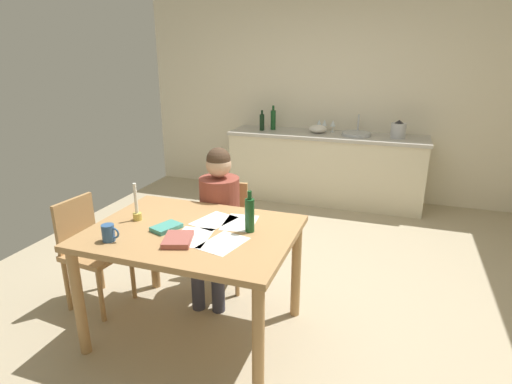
# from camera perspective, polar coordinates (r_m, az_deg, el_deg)

# --- Properties ---
(ground_plane) EXTENTS (5.20, 5.20, 0.04)m
(ground_plane) POSITION_cam_1_polar(r_m,az_deg,el_deg) (3.69, 2.76, -12.59)
(ground_plane) COLOR tan
(wall_back) EXTENTS (5.20, 0.12, 2.60)m
(wall_back) POSITION_cam_1_polar(r_m,az_deg,el_deg) (5.73, 10.55, 12.44)
(wall_back) COLOR silver
(wall_back) RESTS_ON ground
(kitchen_counter) EXTENTS (2.50, 0.64, 0.90)m
(kitchen_counter) POSITION_cam_1_polar(r_m,az_deg,el_deg) (5.53, 9.44, 3.33)
(kitchen_counter) COLOR beige
(kitchen_counter) RESTS_ON ground
(dining_table) EXTENTS (1.33, 0.98, 0.79)m
(dining_table) POSITION_cam_1_polar(r_m,az_deg,el_deg) (2.80, -8.66, -7.13)
(dining_table) COLOR tan
(dining_table) RESTS_ON ground
(chair_at_table) EXTENTS (0.45, 0.45, 0.85)m
(chair_at_table) POSITION_cam_1_polar(r_m,az_deg,el_deg) (3.52, -4.47, -5.12)
(chair_at_table) COLOR tan
(chair_at_table) RESTS_ON ground
(person_seated) EXTENTS (0.38, 0.62, 1.19)m
(person_seated) POSITION_cam_1_polar(r_m,az_deg,el_deg) (3.31, -5.29, -2.90)
(person_seated) COLOR brown
(person_seated) RESTS_ON ground
(chair_side_empty) EXTENTS (0.44, 0.44, 0.85)m
(chair_side_empty) POSITION_cam_1_polar(r_m,az_deg,el_deg) (3.44, -21.79, -7.14)
(chair_side_empty) COLOR tan
(chair_side_empty) RESTS_ON ground
(coffee_mug) EXTENTS (0.12, 0.08, 0.11)m
(coffee_mug) POSITION_cam_1_polar(r_m,az_deg,el_deg) (2.70, -19.56, -5.31)
(coffee_mug) COLOR #33598C
(coffee_mug) RESTS_ON dining_table
(candlestick) EXTENTS (0.06, 0.06, 0.26)m
(candlestick) POSITION_cam_1_polar(r_m,az_deg,el_deg) (2.96, -16.05, -2.38)
(candlestick) COLOR gold
(candlestick) RESTS_ON dining_table
(book_magazine) EXTENTS (0.22, 0.26, 0.03)m
(book_magazine) POSITION_cam_1_polar(r_m,az_deg,el_deg) (2.59, -10.67, -6.43)
(book_magazine) COLOR #A25248
(book_magazine) RESTS_ON dining_table
(book_cookery) EXTENTS (0.18, 0.22, 0.03)m
(book_cookery) POSITION_cam_1_polar(r_m,az_deg,el_deg) (2.78, -12.21, -4.77)
(book_cookery) COLOR teal
(book_cookery) RESTS_ON dining_table
(paper_letter) EXTENTS (0.28, 0.34, 0.00)m
(paper_letter) POSITION_cam_1_polar(r_m,az_deg,el_deg) (2.87, -5.79, -3.94)
(paper_letter) COLOR white
(paper_letter) RESTS_ON dining_table
(paper_bill) EXTENTS (0.24, 0.32, 0.00)m
(paper_bill) POSITION_cam_1_polar(r_m,az_deg,el_deg) (2.82, -2.26, -4.23)
(paper_bill) COLOR white
(paper_bill) RESTS_ON dining_table
(paper_envelope) EXTENTS (0.27, 0.34, 0.00)m
(paper_envelope) POSITION_cam_1_polar(r_m,az_deg,el_deg) (2.54, -4.52, -7.01)
(paper_envelope) COLOR white
(paper_envelope) RESTS_ON dining_table
(paper_receipt) EXTENTS (0.24, 0.32, 0.00)m
(paper_receipt) POSITION_cam_1_polar(r_m,az_deg,el_deg) (2.64, -8.72, -6.11)
(paper_receipt) COLOR white
(paper_receipt) RESTS_ON dining_table
(wine_bottle_on_table) EXTENTS (0.06, 0.06, 0.27)m
(wine_bottle_on_table) POSITION_cam_1_polar(r_m,az_deg,el_deg) (2.65, -0.88, -3.11)
(wine_bottle_on_table) COLOR #194C23
(wine_bottle_on_table) RESTS_ON dining_table
(sink_unit) EXTENTS (0.36, 0.36, 0.24)m
(sink_unit) POSITION_cam_1_polar(r_m,az_deg,el_deg) (5.39, 13.62, 7.79)
(sink_unit) COLOR #B2B7BC
(sink_unit) RESTS_ON kitchen_counter
(bottle_oil) EXTENTS (0.06, 0.06, 0.26)m
(bottle_oil) POSITION_cam_1_polar(r_m,az_deg,el_deg) (5.58, 0.82, 9.61)
(bottle_oil) COLOR black
(bottle_oil) RESTS_ON kitchen_counter
(bottle_vinegar) EXTENTS (0.07, 0.07, 0.32)m
(bottle_vinegar) POSITION_cam_1_polar(r_m,az_deg,el_deg) (5.64, 2.37, 9.93)
(bottle_vinegar) COLOR #194C23
(bottle_vinegar) RESTS_ON kitchen_counter
(mixing_bowl) EXTENTS (0.23, 0.23, 0.10)m
(mixing_bowl) POSITION_cam_1_polar(r_m,az_deg,el_deg) (5.47, 8.49, 8.57)
(mixing_bowl) COLOR white
(mixing_bowl) RESTS_ON kitchen_counter
(stovetop_kettle) EXTENTS (0.18, 0.18, 0.22)m
(stovetop_kettle) POSITION_cam_1_polar(r_m,az_deg,el_deg) (5.35, 18.96, 8.05)
(stovetop_kettle) COLOR #B7BABF
(stovetop_kettle) RESTS_ON kitchen_counter
(wine_glass_near_sink) EXTENTS (0.07, 0.07, 0.15)m
(wine_glass_near_sink) POSITION_cam_1_polar(r_m,az_deg,el_deg) (5.55, 10.53, 9.21)
(wine_glass_near_sink) COLOR silver
(wine_glass_near_sink) RESTS_ON kitchen_counter
(wine_glass_by_kettle) EXTENTS (0.07, 0.07, 0.15)m
(wine_glass_by_kettle) POSITION_cam_1_polar(r_m,az_deg,el_deg) (5.57, 9.38, 9.31)
(wine_glass_by_kettle) COLOR silver
(wine_glass_by_kettle) RESTS_ON kitchen_counter
(wine_glass_back_left) EXTENTS (0.07, 0.07, 0.15)m
(wine_glass_back_left) POSITION_cam_1_polar(r_m,az_deg,el_deg) (5.58, 8.66, 9.36)
(wine_glass_back_left) COLOR silver
(wine_glass_back_left) RESTS_ON kitchen_counter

